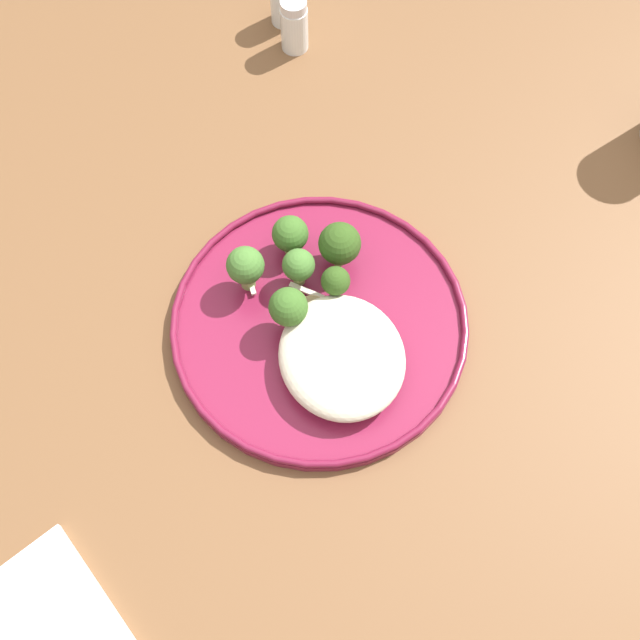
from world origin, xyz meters
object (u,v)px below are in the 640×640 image
Objects in this scene: broccoli_floret_left_leaning at (299,266)px; folded_napkin at (59,631)px; broccoli_floret_center_pile at (290,235)px; dinner_plate at (320,325)px; broccoli_floret_right_tilted at (246,267)px; broccoli_floret_split_head at (288,308)px; seared_scallop_right_edge at (322,329)px; seared_scallop_rear_pale at (349,327)px; broccoli_floret_near_rim at (336,282)px; broccoli_floret_rear_charred at (337,245)px; seared_scallop_large_seared at (305,369)px; seared_scallop_left_edge at (312,312)px; seared_scallop_center_golden at (378,351)px; seared_scallop_on_noodles at (346,358)px; salt_shaker at (294,25)px.

broccoli_floret_left_leaning is 0.32× the size of folded_napkin.
dinner_plate is at bearing -178.22° from broccoli_floret_center_pile.
broccoli_floret_split_head is at bearing -154.49° from broccoli_floret_right_tilted.
broccoli_floret_center_pile is at bearing -44.64° from folded_napkin.
dinner_plate is 10.66× the size of seared_scallop_right_edge.
broccoli_floret_center_pile is (0.11, 0.03, 0.02)m from seared_scallop_rear_pale.
broccoli_floret_near_rim is 0.39m from folded_napkin.
seared_scallop_right_edge is 0.49× the size of broccoli_floret_rear_charred.
seared_scallop_large_seared is at bearing 179.81° from broccoli_floret_split_head.
seared_scallop_left_edge is at bearing -84.62° from broccoli_floret_split_head.
seared_scallop_on_noodles is (0.00, 0.03, -0.00)m from seared_scallop_center_golden.
seared_scallop_rear_pale is at bearing -115.18° from broccoli_floret_split_head.
broccoli_floret_rear_charred is 1.15× the size of broccoli_floret_center_pile.
seared_scallop_right_edge is (-0.02, -0.00, 0.00)m from seared_scallop_left_edge.
broccoli_floret_near_rim is at bearing -44.00° from dinner_plate.
broccoli_floret_near_rim is (0.04, -0.02, 0.02)m from seared_scallop_right_edge.
dinner_plate is at bearing -155.68° from seared_scallop_left_edge.
salt_shaker is at bearing -24.67° from broccoli_floret_right_tilted.
seared_scallop_right_edge is (0.03, -0.03, 0.00)m from seared_scallop_large_seared.
seared_scallop_left_edge is 0.22× the size of folded_napkin.
broccoli_floret_left_leaning is (0.10, 0.02, 0.02)m from seared_scallop_on_noodles.
salt_shaker is (0.56, -0.37, 0.03)m from folded_napkin.
seared_scallop_on_noodles is 0.58× the size of broccoli_floret_right_tilted.
broccoli_floret_rear_charred is at bearing -91.10° from broccoli_floret_right_tilted.
seared_scallop_center_golden is 0.15m from broccoli_floret_right_tilted.
seared_scallop_rear_pale is 0.11m from broccoli_floret_right_tilted.
folded_napkin is 0.67m from salt_shaker.
seared_scallop_left_edge is 1.33× the size of seared_scallop_center_golden.
broccoli_floret_rear_charred is 0.08m from broccoli_floret_split_head.
broccoli_floret_rear_charred reaches higher than seared_scallop_center_golden.
seared_scallop_right_edge reaches higher than seared_scallop_on_noodles.
folded_napkin is at bearing 120.88° from seared_scallop_large_seared.
seared_scallop_large_seared is 0.30m from folded_napkin.
seared_scallop_left_edge is at bearing -53.46° from folded_napkin.
dinner_plate is at bearing 55.18° from seared_scallop_rear_pale.
salt_shaker is (0.35, -0.11, -0.02)m from broccoli_floret_split_head.
broccoli_floret_near_rim reaches higher than seared_scallop_right_edge.
broccoli_floret_near_rim is at bearing -9.29° from seared_scallop_on_noodles.
broccoli_floret_rear_charred is at bearing -38.85° from seared_scallop_left_edge.
dinner_plate is 0.05m from broccoli_floret_split_head.
broccoli_floret_rear_charred is (0.07, -0.04, 0.02)m from seared_scallop_right_edge.
seared_scallop_left_edge is (0.05, -0.02, -0.00)m from seared_scallop_large_seared.
dinner_plate is 0.02m from seared_scallop_left_edge.
seared_scallop_left_edge is at bearing 38.80° from seared_scallop_center_golden.
seared_scallop_center_golden is at bearing -161.93° from broccoli_floret_center_pile.
broccoli_floret_rear_charred is 0.05m from broccoli_floret_center_pile.
seared_scallop_rear_pale is (-0.03, -0.03, 0.00)m from seared_scallop_left_edge.
seared_scallop_large_seared is at bearing 148.47° from broccoli_floret_rear_charred.
seared_scallop_rear_pale is at bearing -22.01° from seared_scallop_on_noodles.
seared_scallop_rear_pale is at bearing 171.13° from salt_shaker.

